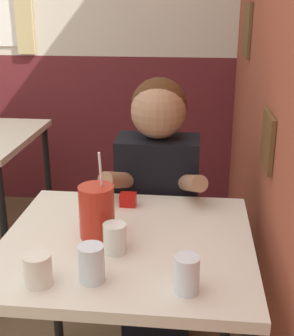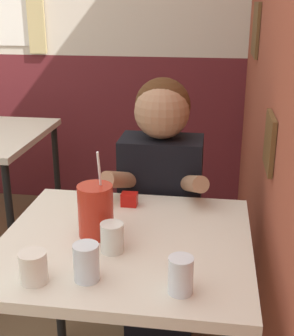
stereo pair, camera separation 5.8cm
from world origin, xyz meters
TOP-DOWN VIEW (x-y plane):
  - brick_wall_right at (1.20, 1.14)m, footprint 0.08×4.28m
  - back_wall at (-0.01, 2.31)m, footprint 5.34×0.09m
  - main_table at (0.70, 0.33)m, footprint 0.81×0.75m
  - person_seated at (0.76, 0.84)m, footprint 0.42×0.42m
  - cocktail_pitcher at (0.60, 0.35)m, footprint 0.12×0.12m
  - glass_near_pitcher at (0.90, 0.07)m, footprint 0.07×0.07m
  - glass_center at (0.67, 0.25)m, footprint 0.07×0.07m
  - glass_far_side at (0.50, 0.06)m, footprint 0.08×0.08m
  - glass_by_brick at (0.64, 0.09)m, footprint 0.07×0.07m
  - condiment_ketchup at (0.66, 0.59)m, footprint 0.06×0.04m
  - condiment_mustard at (0.54, 0.60)m, footprint 0.06×0.04m

SIDE VIEW (x-z plane):
  - person_seated at x=0.76m, z-range 0.05..1.24m
  - main_table at x=0.70m, z-range 0.29..1.03m
  - condiment_ketchup at x=0.66m, z-range 0.74..0.79m
  - condiment_mustard at x=0.54m, z-range 0.74..0.79m
  - glass_far_side at x=0.50m, z-range 0.74..0.83m
  - glass_center at x=0.67m, z-range 0.74..0.84m
  - glass_near_pitcher at x=0.90m, z-range 0.74..0.85m
  - glass_by_brick at x=0.64m, z-range 0.74..0.85m
  - cocktail_pitcher at x=0.60m, z-range 0.68..0.98m
  - brick_wall_right at x=1.20m, z-range 0.00..2.70m
  - back_wall at x=-0.01m, z-range 0.01..2.71m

